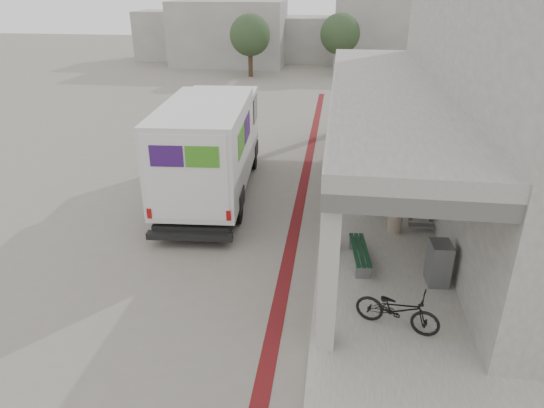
# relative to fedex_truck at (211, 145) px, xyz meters

# --- Properties ---
(ground) EXTENTS (120.00, 120.00, 0.00)m
(ground) POSITION_rel_fedex_truck_xyz_m (2.13, -4.08, -1.85)
(ground) COLOR slate
(ground) RESTS_ON ground
(bike_lane_stripe) EXTENTS (0.35, 40.00, 0.01)m
(bike_lane_stripe) POSITION_rel_fedex_truck_xyz_m (3.13, -2.08, -1.84)
(bike_lane_stripe) COLOR #5C1215
(bike_lane_stripe) RESTS_ON ground
(sidewalk) EXTENTS (4.40, 28.00, 0.12)m
(sidewalk) POSITION_rel_fedex_truck_xyz_m (6.13, -4.08, -1.79)
(sidewalk) COLOR gray
(sidewalk) RESTS_ON ground
(transit_building) EXTENTS (7.60, 17.00, 7.00)m
(transit_building) POSITION_rel_fedex_truck_xyz_m (8.96, 0.42, 1.55)
(transit_building) COLOR gray
(transit_building) RESTS_ON ground
(distant_backdrop) EXTENTS (28.00, 10.00, 6.50)m
(distant_backdrop) POSITION_rel_fedex_truck_xyz_m (-0.72, 31.80, 0.85)
(distant_backdrop) COLOR gray
(distant_backdrop) RESTS_ON ground
(tree_left) EXTENTS (3.20, 3.20, 4.80)m
(tree_left) POSITION_rel_fedex_truck_xyz_m (-2.87, 23.92, 1.33)
(tree_left) COLOR #38281C
(tree_left) RESTS_ON ground
(tree_mid) EXTENTS (3.20, 3.20, 4.80)m
(tree_mid) POSITION_rel_fedex_truck_xyz_m (4.13, 25.92, 1.33)
(tree_mid) COLOR #38281C
(tree_mid) RESTS_ON ground
(tree_right) EXTENTS (3.20, 3.20, 4.80)m
(tree_right) POSITION_rel_fedex_truck_xyz_m (12.13, 24.92, 1.33)
(tree_right) COLOR #38281C
(tree_right) RESTS_ON ground
(fedex_truck) EXTENTS (3.09, 8.30, 3.47)m
(fedex_truck) POSITION_rel_fedex_truck_xyz_m (0.00, 0.00, 0.00)
(fedex_truck) COLOR black
(fedex_truck) RESTS_ON ground
(bench) EXTENTS (0.55, 1.81, 0.42)m
(bench) POSITION_rel_fedex_truck_xyz_m (5.03, -4.25, -1.43)
(bench) COLOR slate
(bench) RESTS_ON sidewalk
(bollard_near) EXTENTS (0.39, 0.39, 0.58)m
(bollard_near) POSITION_rel_fedex_truck_xyz_m (4.23, -7.46, -1.44)
(bollard_near) COLOR gray
(bollard_near) RESTS_ON sidewalk
(bollard_far) EXTENTS (0.42, 0.42, 0.62)m
(bollard_far) POSITION_rel_fedex_truck_xyz_m (6.12, -2.29, -1.42)
(bollard_far) COLOR gray
(bollard_far) RESTS_ON sidewalk
(utility_cabinet) EXTENTS (0.53, 0.68, 1.09)m
(utility_cabinet) POSITION_rel_fedex_truck_xyz_m (6.90, -4.92, -1.18)
(utility_cabinet) COLOR slate
(utility_cabinet) RESTS_ON sidewalk
(bicycle_black) EXTENTS (1.90, 1.15, 0.94)m
(bicycle_black) POSITION_rel_fedex_truck_xyz_m (5.74, -6.84, -1.26)
(bicycle_black) COLOR black
(bicycle_black) RESTS_ON sidewalk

